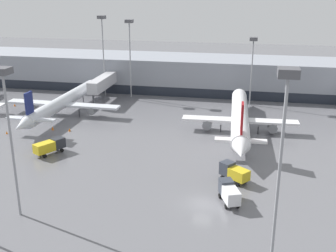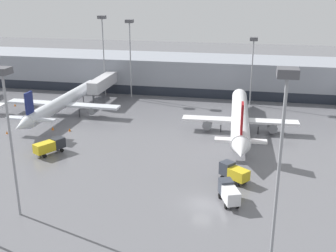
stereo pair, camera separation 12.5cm
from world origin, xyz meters
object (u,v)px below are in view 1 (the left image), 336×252
(traffic_cone_2, at_px, (7,132))
(apron_light_mast_6, at_px, (130,37))
(traffic_cone_0, at_px, (53,128))
(apron_light_mast_3, at_px, (253,51))
(traffic_cone_1, at_px, (70,130))
(traffic_cone_3, at_px, (15,105))
(parked_jet_0, at_px, (240,117))
(parked_jet_1, at_px, (63,102))
(service_truck_1, at_px, (50,146))
(apron_light_mast_1, at_px, (284,122))
(apron_light_mast_0, at_px, (6,102))
(apron_light_mast_4, at_px, (102,34))
(service_truck_2, at_px, (229,192))
(service_truck_0, at_px, (234,172))

(traffic_cone_2, height_order, apron_light_mast_6, apron_light_mast_6)
(traffic_cone_0, height_order, apron_light_mast_3, apron_light_mast_3)
(traffic_cone_1, distance_m, traffic_cone_3, 24.79)
(parked_jet_0, xyz_separation_m, traffic_cone_2, (-44.33, -10.25, -2.66))
(parked_jet_1, xyz_separation_m, service_truck_1, (7.46, -21.61, -1.43))
(parked_jet_0, xyz_separation_m, apron_light_mast_1, (4.74, -43.42, 13.39))
(parked_jet_1, height_order, apron_light_mast_0, apron_light_mast_0)
(service_truck_1, distance_m, apron_light_mast_4, 42.54)
(parked_jet_1, bearing_deg, service_truck_2, -129.25)
(traffic_cone_0, xyz_separation_m, apron_light_mast_1, (41.33, -37.04, 15.97))
(apron_light_mast_1, bearing_deg, apron_light_mast_6, 117.03)
(traffic_cone_0, xyz_separation_m, apron_light_mast_3, (38.27, 26.47, 12.53))
(apron_light_mast_1, bearing_deg, parked_jet_1, 132.81)
(traffic_cone_3, height_order, apron_light_mast_4, apron_light_mast_4)
(parked_jet_0, xyz_separation_m, traffic_cone_0, (-36.60, -6.38, -2.58))
(traffic_cone_3, bearing_deg, apron_light_mast_1, -41.45)
(parked_jet_0, height_order, parked_jet_1, parked_jet_0)
(traffic_cone_3, distance_m, apron_light_mast_3, 57.67)
(service_truck_0, xyz_separation_m, traffic_cone_2, (-44.39, 12.19, -1.24))
(parked_jet_1, bearing_deg, traffic_cone_2, 159.14)
(service_truck_2, bearing_deg, traffic_cone_1, 34.21)
(traffic_cone_3, bearing_deg, traffic_cone_2, -63.69)
(parked_jet_1, distance_m, traffic_cone_3, 15.30)
(traffic_cone_0, relative_size, traffic_cone_2, 1.30)
(apron_light_mast_0, relative_size, apron_light_mast_3, 1.17)
(apron_light_mast_0, bearing_deg, traffic_cone_1, 102.83)
(traffic_cone_3, bearing_deg, apron_light_mast_4, 38.26)
(service_truck_0, height_order, traffic_cone_3, service_truck_0)
(parked_jet_1, relative_size, traffic_cone_1, 60.99)
(parked_jet_0, xyz_separation_m, apron_light_mast_6, (-28.26, 21.26, 12.29))
(parked_jet_0, height_order, apron_light_mast_0, apron_light_mast_0)
(service_truck_2, bearing_deg, apron_light_mast_1, 178.00)
(service_truck_2, bearing_deg, apron_light_mast_0, 86.71)
(service_truck_0, relative_size, apron_light_mast_0, 0.25)
(traffic_cone_2, height_order, apron_light_mast_4, apron_light_mast_4)
(parked_jet_1, bearing_deg, traffic_cone_1, -148.75)
(service_truck_1, height_order, traffic_cone_1, service_truck_1)
(traffic_cone_0, xyz_separation_m, apron_light_mast_6, (8.33, 27.63, 14.87))
(traffic_cone_2, height_order, apron_light_mast_1, apron_light_mast_1)
(apron_light_mast_1, xyz_separation_m, apron_light_mast_4, (-40.20, 65.24, -0.55))
(apron_light_mast_3, bearing_deg, traffic_cone_3, -167.38)
(service_truck_1, distance_m, traffic_cone_2, 15.21)
(parked_jet_1, bearing_deg, traffic_cone_3, 74.70)
(traffic_cone_1, distance_m, apron_light_mast_0, 34.85)
(traffic_cone_1, relative_size, traffic_cone_2, 1.13)
(parked_jet_0, xyz_separation_m, service_truck_1, (-31.33, -18.04, -1.44))
(traffic_cone_2, bearing_deg, apron_light_mast_4, 74.54)
(traffic_cone_2, height_order, apron_light_mast_0, apron_light_mast_0)
(traffic_cone_2, distance_m, apron_light_mast_0, 35.84)
(service_truck_1, bearing_deg, parked_jet_0, -29.68)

